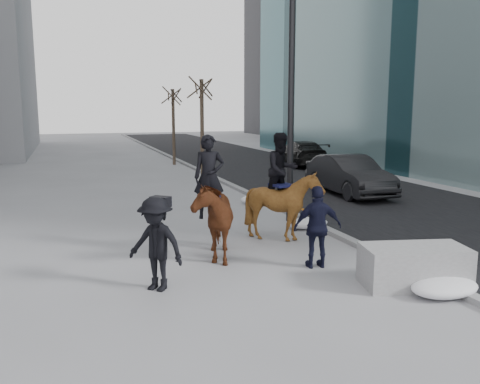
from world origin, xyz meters
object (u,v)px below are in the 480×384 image
object	(u,v)px
mounted_right	(283,198)
mounted_left	(211,212)
car_near	(349,175)
planter	(414,266)

from	to	relation	value
mounted_right	mounted_left	bearing A→B (deg)	-158.62
mounted_left	car_near	bearing A→B (deg)	40.75
car_near	mounted_right	size ratio (longest dim) A/B	1.70
mounted_left	mounted_right	distance (m)	2.30
car_near	mounted_right	world-z (taller)	mounted_right
planter	car_near	world-z (taller)	car_near
car_near	mounted_right	distance (m)	7.56
planter	car_near	bearing A→B (deg)	65.92
planter	mounted_left	xyz separation A→B (m)	(-3.12, 3.10, 0.64)
planter	mounted_right	world-z (taller)	mounted_right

